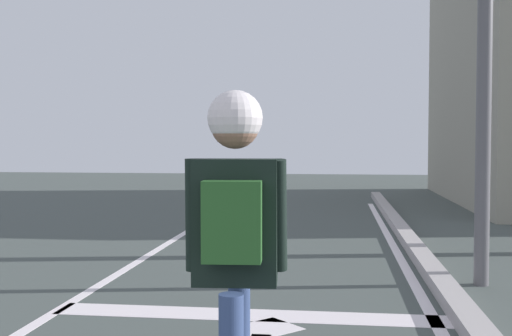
# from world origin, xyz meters

# --- Properties ---
(lane_line_center) EXTENTS (0.12, 20.00, 0.01)m
(lane_line_center) POSITION_xyz_m (-0.70, 6.00, 0.00)
(lane_line_center) COLOR silver
(lane_line_center) RESTS_ON ground
(lane_line_curbside) EXTENTS (0.12, 20.00, 0.01)m
(lane_line_curbside) POSITION_xyz_m (2.73, 6.00, 0.00)
(lane_line_curbside) COLOR silver
(lane_line_curbside) RESTS_ON ground
(stop_bar) EXTENTS (3.59, 0.40, 0.01)m
(stop_bar) POSITION_xyz_m (1.09, 5.59, 0.00)
(stop_bar) COLOR silver
(stop_bar) RESTS_ON ground
(lane_arrow_head) EXTENTS (0.71, 0.71, 0.01)m
(lane_arrow_head) POSITION_xyz_m (1.27, 5.19, 0.00)
(lane_arrow_head) COLOR silver
(lane_arrow_head) RESTS_ON ground
(curb_strip) EXTENTS (0.24, 24.00, 0.14)m
(curb_strip) POSITION_xyz_m (2.98, 6.00, 0.07)
(curb_strip) COLOR #A69E9D
(curb_strip) RESTS_ON ground
(skater) EXTENTS (0.48, 0.63, 1.73)m
(skater) POSITION_xyz_m (1.40, 2.85, 1.19)
(skater) COLOR navy
(skater) RESTS_ON skateboard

